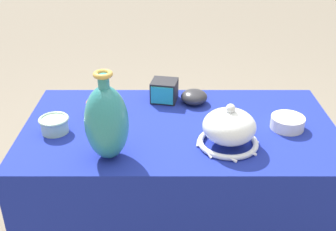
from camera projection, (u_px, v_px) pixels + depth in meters
display_table at (178, 143)px, 1.77m from camera, size 1.30×0.71×0.68m
vase_tall_bulbous at (105, 122)px, 1.48m from camera, size 0.16×0.16×0.33m
vase_dome_bell at (227, 129)px, 1.59m from camera, size 0.25×0.25×0.18m
mosaic_tile_box at (162, 91)px, 1.94m from camera, size 0.13×0.13×0.10m
cup_wide_terracotta at (99, 107)px, 1.82m from camera, size 0.12×0.12×0.07m
pot_squat_ivory at (285, 122)px, 1.72m from camera, size 0.14×0.14×0.05m
bowl_shallow_charcoal at (192, 97)px, 1.92m from camera, size 0.12×0.12×0.06m
cup_wide_celadon at (52, 124)px, 1.69m from camera, size 0.12×0.12×0.06m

